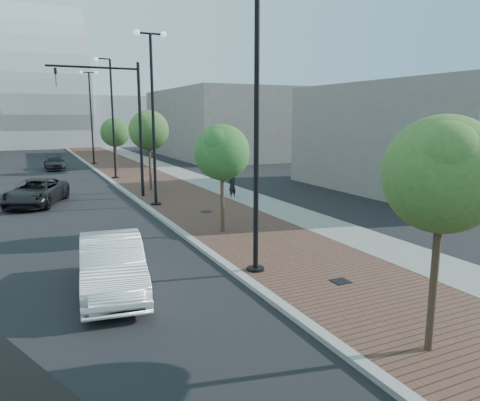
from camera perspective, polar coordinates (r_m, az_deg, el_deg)
name	(u,v)px	position (r m, az deg, el deg)	size (l,w,h in m)	color
sidewalk	(136,169)	(43.58, -12.93, 3.88)	(7.00, 140.00, 0.12)	#4C2D23
concrete_strip	(164,167)	(44.23, -9.51, 4.10)	(2.40, 140.00, 0.13)	slate
curb	(97,171)	(42.97, -17.49, 3.58)	(0.30, 140.00, 0.14)	gray
white_sedan	(112,265)	(13.52, -15.70, -7.76)	(1.68, 4.82, 1.59)	silver
dark_car_mid	(36,192)	(27.99, -24.16, 0.96)	(2.41, 5.22, 1.45)	black
dark_car_far	(55,163)	(45.76, -22.18, 4.38)	(1.75, 4.30, 1.25)	black
pedestrian	(232,185)	(27.49, -1.00, 1.92)	(0.59, 0.39, 1.63)	black
streetlight_1	(253,136)	(13.82, 1.65, 8.03)	(1.44, 0.56, 9.21)	black
streetlight_2	(153,118)	(25.12, -10.82, 10.09)	(1.72, 0.56, 9.28)	black
streetlight_3	(112,124)	(36.84, -15.77, 9.25)	(1.44, 0.56, 9.21)	black
streetlight_4	(91,117)	(48.72, -18.11, 9.92)	(1.72, 0.56, 9.28)	black
traffic_mast	(125,115)	(27.84, -14.25, 10.33)	(5.09, 0.20, 8.00)	black
tree_0	(443,175)	(9.82, 24.07, 2.95)	(2.39, 2.34, 5.00)	#382619
tree_1	(223,153)	(18.91, -2.17, 6.01)	(2.36, 2.31, 4.62)	#382619
tree_2	(149,130)	(30.26, -11.27, 8.59)	(2.59, 2.57, 5.31)	#382619
tree_3	(115,132)	(42.01, -15.32, 8.21)	(2.55, 2.53, 4.76)	#382619
convention_center	(44,109)	(87.39, -23.28, 10.45)	(50.00, 30.00, 50.00)	#A1A6AB
commercial_block_ne	(218,123)	(56.66, -2.78, 9.62)	(12.00, 22.00, 8.00)	#605B56
commercial_block_e	(420,138)	(32.63, 21.65, 7.30)	(10.00, 16.00, 7.00)	#65605B
utility_cover_1	(340,281)	(14.01, 12.46, -9.84)	(0.50, 0.50, 0.02)	black
utility_cover_2	(206,212)	(23.32, -4.26, -1.38)	(0.50, 0.50, 0.02)	black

